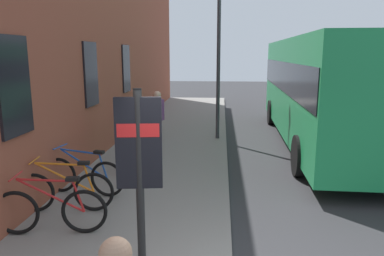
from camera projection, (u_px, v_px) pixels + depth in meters
ground at (265, 164)px, 9.90m from camera, size 60.00×60.00×0.00m
sidewalk_pavement at (173, 142)px, 12.05m from camera, size 24.00×3.50×0.12m
station_facade at (115, 24)px, 12.42m from camera, size 22.00×0.65×7.78m
bicycle_leaning_wall at (51, 210)px, 5.75m from camera, size 0.48×1.76×0.97m
bicycle_mid_rack at (65, 191)px, 6.58m from camera, size 0.48×1.77×0.97m
bicycle_far_end at (84, 176)px, 7.39m from camera, size 0.49×1.76×0.97m
transit_info_sign at (139, 156)px, 4.39m from camera, size 0.15×0.56×2.40m
city_bus at (322, 85)px, 11.71m from camera, size 10.57×2.88×3.35m
pedestrian_crossing_street at (157, 113)px, 11.21m from camera, size 0.55×0.47×1.68m
pedestrian_by_facade at (123, 130)px, 8.68m from camera, size 0.63×0.27×1.66m
street_lamp at (219, 44)px, 11.81m from camera, size 0.28×0.28×5.24m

